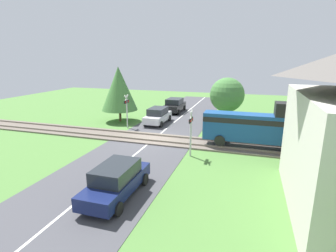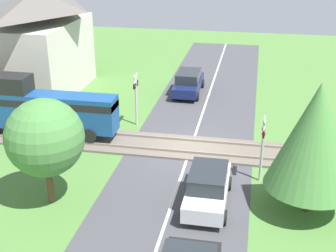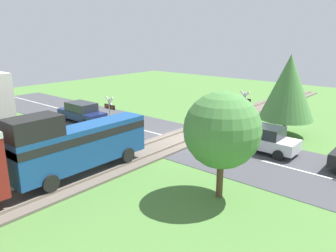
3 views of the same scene
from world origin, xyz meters
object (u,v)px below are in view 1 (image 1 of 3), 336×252
crossing_signal_east_approach (191,127)px  pedestrian_by_station (295,152)px  car_near_crossing (158,115)px  car_far_side (116,180)px  crossing_signal_west_approach (127,107)px  car_behind_queue (175,105)px  train (309,128)px

crossing_signal_east_approach → pedestrian_by_station: size_ratio=1.88×
car_near_crossing → pedestrian_by_station: size_ratio=2.51×
car_far_side → crossing_signal_west_approach: bearing=-156.2°
crossing_signal_west_approach → car_far_side: bearing=23.8°
car_far_side → crossing_signal_east_approach: 6.53m
pedestrian_by_station → car_behind_queue: bearing=-138.8°
car_far_side → crossing_signal_west_approach: size_ratio=1.41×
car_behind_queue → pedestrian_by_station: pedestrian_by_station is taller
car_near_crossing → crossing_signal_east_approach: bearing=33.1°
car_behind_queue → train: bearing=48.4°
crossing_signal_east_approach → pedestrian_by_station: bearing=95.5°
train → car_behind_queue: train is taller
car_near_crossing → car_behind_queue: 5.91m
train → car_near_crossing: size_ratio=3.27×
car_far_side → pedestrian_by_station: 10.78m
crossing_signal_west_approach → pedestrian_by_station: size_ratio=1.88×
crossing_signal_west_approach → pedestrian_by_station: (4.68, 13.47, -1.23)m
train → car_near_crossing: train is taller
car_far_side → pedestrian_by_station: bearing=128.3°
crossing_signal_west_approach → pedestrian_by_station: bearing=70.9°
car_behind_queue → crossing_signal_west_approach: 8.64m
car_near_crossing → car_behind_queue: bearing=180.0°
car_far_side → crossing_signal_east_approach: size_ratio=1.41×
crossing_signal_east_approach → crossing_signal_west_approach: bearing=-126.6°
train → crossing_signal_east_approach: (2.64, -7.32, 0.12)m
train → car_near_crossing: bearing=-112.2°
crossing_signal_east_approach → pedestrian_by_station: crossing_signal_east_approach is taller
car_behind_queue → crossing_signal_east_approach: bearing=20.2°
crossing_signal_west_approach → pedestrian_by_station: 14.31m
car_behind_queue → car_near_crossing: bearing=0.0°
car_near_crossing → crossing_signal_west_approach: (2.39, -2.12, 1.17)m
car_behind_queue → crossing_signal_east_approach: size_ratio=1.36×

